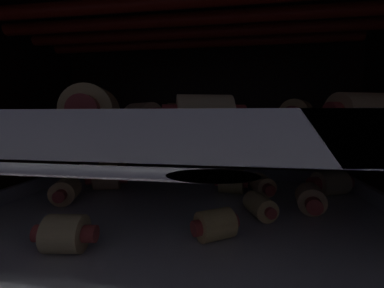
{
  "coord_description": "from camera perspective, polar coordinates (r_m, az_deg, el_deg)",
  "views": [
    {
      "loc": [
        5.2,
        -27.67,
        22.34
      ],
      "look_at": [
        0.0,
        5.18,
        18.61
      ],
      "focal_mm": 23.97,
      "sensor_mm": 36.0,
      "label": 1
    }
  ],
  "objects": [
    {
      "name": "oven_rack_lower",
      "position": [
        0.31,
        -1.58,
        -16.68
      ],
      "size": [
        50.87,
        39.3,
        0.74
      ],
      "color": "#B7B7BC"
    },
    {
      "name": "oven_wall_back",
      "position": [
        0.49,
        2.83,
        0.3
      ],
      "size": [
        55.68,
        1.2,
        34.32
      ],
      "primitive_type": "cube",
      "color": "black",
      "rests_on": "ground_plane"
    },
    {
      "name": "baking_tray_upper",
      "position": [
        0.28,
        -1.65,
        3.28
      ],
      "size": [
        46.35,
        34.08,
        2.37
      ],
      "color": "silver",
      "rests_on": "oven_rack_upper"
    },
    {
      "name": "pig_in_blanket_lower_3",
      "position": [
        0.37,
        8.77,
        -8.21
      ],
      "size": [
        4.78,
        3.77,
        3.36
      ],
      "rotation": [
        0.0,
        0.0,
        4.58
      ],
      "color": "#DCC172",
      "rests_on": "baking_tray_lower"
    },
    {
      "name": "pig_in_blanket_lower_9",
      "position": [
        0.24,
        -26.28,
        -17.43
      ],
      "size": [
        5.13,
        3.4,
        3.04
      ],
      "rotation": [
        0.0,
        0.0,
        4.85
      ],
      "color": "#D4BA7B",
      "rests_on": "baking_tray_lower"
    },
    {
      "name": "pig_in_blanket_lower_5",
      "position": [
        0.36,
        -26.3,
        -9.28
      ],
      "size": [
        4.0,
        5.69,
        3.05
      ],
      "rotation": [
        0.0,
        0.0,
        3.47
      ],
      "color": "#E5B676",
      "rests_on": "baking_tray_lower"
    },
    {
      "name": "oven_rack_upper",
      "position": [
        0.28,
        -1.64,
        1.57
      ],
      "size": [
        50.71,
        39.3,
        0.58
      ],
      "color": "#B7B7BC"
    },
    {
      "name": "pig_in_blanket_lower_0",
      "position": [
        0.46,
        -17.28,
        -5.51
      ],
      "size": [
        5.74,
        4.16,
        3.3
      ],
      "rotation": [
        0.0,
        0.0,
        1.32
      ],
      "color": "#E5C277",
      "rests_on": "baking_tray_lower"
    },
    {
      "name": "pig_in_blanket_lower_4",
      "position": [
        0.41,
        28.37,
        -7.65
      ],
      "size": [
        6.56,
        4.66,
        3.35
      ],
      "rotation": [
        0.0,
        0.0,
        5.1
      ],
      "color": "#D6BF83",
      "rests_on": "baking_tray_lower"
    },
    {
      "name": "pig_in_blanket_upper_2",
      "position": [
        0.15,
        2.66,
        6.14
      ],
      "size": [
        5.06,
        3.29,
        2.54
      ],
      "rotation": [
        0.0,
        0.0,
        1.84
      ],
      "color": "#E0C485",
      "rests_on": "baking_tray_upper"
    },
    {
      "name": "pig_in_blanket_upper_4",
      "position": [
        0.3,
        22.17,
        6.29
      ],
      "size": [
        3.98,
        4.92,
        3.06
      ],
      "rotation": [
        0.0,
        0.0,
        2.69
      ],
      "color": "#E7C672",
      "rests_on": "baking_tray_upper"
    },
    {
      "name": "pig_in_blanket_upper_5",
      "position": [
        0.23,
        33.24,
        5.82
      ],
      "size": [
        5.65,
        4.26,
        3.05
      ],
      "rotation": [
        0.0,
        0.0,
        5.07
      ],
      "color": "#E8BF7A",
      "rests_on": "baking_tray_upper"
    },
    {
      "name": "pig_in_blanket_upper_0",
      "position": [
        0.27,
        -10.89,
        6.21
      ],
      "size": [
        5.34,
        4.83,
        2.61
      ],
      "rotation": [
        0.0,
        0.0,
        0.87
      ],
      "color": "#E6BE82",
      "rests_on": "baking_tray_upper"
    },
    {
      "name": "pig_in_blanket_lower_1",
      "position": [
        0.4,
        -18.37,
        -7.31
      ],
      "size": [
        6.15,
        4.18,
        3.28
      ],
      "rotation": [
        0.0,
        0.0,
        1.86
      ],
      "color": "#E8B27C",
      "rests_on": "baking_tray_lower"
    },
    {
      "name": "pig_in_blanket_lower_6",
      "position": [
        0.37,
        15.29,
        -8.76
      ],
      "size": [
        3.61,
        5.95,
        2.71
      ],
      "rotation": [
        0.0,
        0.0,
        0.28
      ],
      "color": "#E5B577",
      "rests_on": "baking_tray_lower"
    },
    {
      "name": "pig_in_blanket_lower_8",
      "position": [
        0.33,
        24.82,
        -10.98
      ],
      "size": [
        3.46,
        5.77,
        3.03
      ],
      "rotation": [
        0.0,
        0.0,
        6.14
      ],
      "color": "#E5B87E",
      "rests_on": "baking_tray_lower"
    },
    {
      "name": "pig_in_blanket_upper_6",
      "position": [
        0.37,
        -3.15,
        6.71
      ],
      "size": [
        5.17,
        3.48,
        3.09
      ],
      "rotation": [
        0.0,
        0.0,
        4.85
      ],
      "color": "#E0C472",
      "rests_on": "baking_tray_upper"
    },
    {
      "name": "pig_in_blanket_lower_7",
      "position": [
        0.3,
        14.81,
        -12.91
      ],
      "size": [
        3.56,
        5.63,
        2.41
      ],
      "rotation": [
        0.0,
        0.0,
        3.48
      ],
      "color": "#E4C075",
      "rests_on": "baking_tray_lower"
    },
    {
      "name": "pig_in_blanket_lower_2",
      "position": [
        0.24,
        5.17,
        -17.42
      ],
      "size": [
        4.34,
        3.93,
        2.69
      ],
      "rotation": [
        0.0,
        0.0,
        2.15
      ],
      "color": "#E8C16E",
      "rests_on": "baking_tray_lower"
    },
    {
      "name": "pig_in_blanket_upper_7",
      "position": [
        0.19,
        -21.46,
        7.02
      ],
      "size": [
        4.12,
        5.24,
        3.38
      ],
      "rotation": [
        0.0,
        0.0,
        3.42
      ],
      "color": "#DEC274",
      "rests_on": "baking_tray_upper"
    },
    {
      "name": "baking_tray_lower",
      "position": [
        0.3,
        -1.59,
        -15.07
      ],
      "size": [
        46.35,
        34.08,
        2.46
      ],
      "color": "silver",
      "rests_on": "oven_rack_lower"
    },
    {
      "name": "heating_element",
      "position": [
        0.3,
        -1.73,
        25.96
      ],
      "size": [
        42.62,
        19.02,
        1.38
      ],
      "color": "maroon"
    },
    {
      "name": "pig_in_blanket_upper_3",
      "position": [
        0.4,
        5.44,
        6.38
      ],
      "size": [
        4.83,
        5.78,
        2.68
      ],
      "rotation": [
        0.0,
        0.0,
        3.78
      ],
      "color": "#E6BB72",
      "rests_on": "baking_tray_upper"
    }
  ]
}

